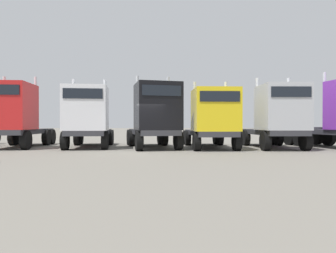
# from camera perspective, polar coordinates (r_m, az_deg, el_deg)

# --- Properties ---
(ground) EXTENTS (200.00, 200.00, 0.00)m
(ground) POSITION_cam_1_polar(r_m,az_deg,el_deg) (15.23, -5.09, -5.00)
(ground) COLOR slate
(semi_truck_red) EXTENTS (2.98, 6.18, 4.43)m
(semi_truck_red) POSITION_cam_1_polar(r_m,az_deg,el_deg) (19.99, -27.55, 2.05)
(semi_truck_red) COLOR #333338
(semi_truck_red) RESTS_ON ground
(semi_truck_white) EXTENTS (3.16, 6.29, 4.23)m
(semi_truck_white) POSITION_cam_1_polar(r_m,az_deg,el_deg) (18.37, -15.18, 1.75)
(semi_truck_white) COLOR #333338
(semi_truck_white) RESTS_ON ground
(semi_truck_black) EXTENTS (3.76, 6.31, 4.34)m
(semi_truck_black) POSITION_cam_1_polar(r_m,az_deg,el_deg) (17.28, -2.47, 2.13)
(semi_truck_black) COLOR #333338
(semi_truck_black) RESTS_ON ground
(semi_truck_yellow) EXTENTS (2.80, 6.52, 4.01)m
(semi_truck_yellow) POSITION_cam_1_polar(r_m,az_deg,el_deg) (17.42, 8.53, 1.53)
(semi_truck_yellow) COLOR #333338
(semi_truck_yellow) RESTS_ON ground
(semi_truck_silver) EXTENTS (2.55, 6.23, 4.26)m
(semi_truck_silver) POSITION_cam_1_polar(r_m,az_deg,el_deg) (18.39, 20.33, 1.89)
(semi_truck_silver) COLOR #333338
(semi_truck_silver) RESTS_ON ground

